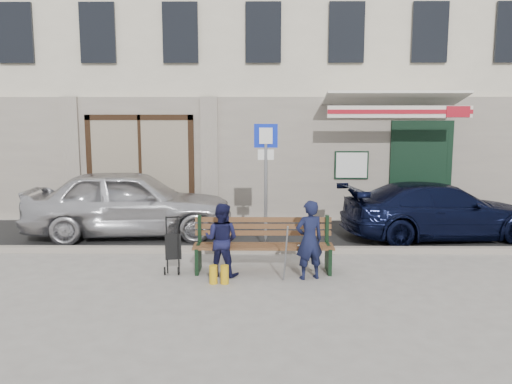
{
  "coord_description": "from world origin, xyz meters",
  "views": [
    {
      "loc": [
        -0.07,
        -8.08,
        2.57
      ],
      "look_at": [
        -0.16,
        1.6,
        1.2
      ],
      "focal_mm": 35.0,
      "sensor_mm": 36.0,
      "label": 1
    }
  ],
  "objects_px": {
    "parking_sign": "(266,167)",
    "stroller": "(173,248)",
    "car_navy": "(439,211)",
    "woman": "(222,240)",
    "bench": "(261,246)",
    "car_silver": "(130,202)",
    "man": "(309,240)"
  },
  "relations": [
    {
      "from": "car_silver",
      "to": "man",
      "type": "xyz_separation_m",
      "value": [
        3.72,
        -3.06,
        -0.12
      ]
    },
    {
      "from": "parking_sign",
      "to": "bench",
      "type": "xyz_separation_m",
      "value": [
        -0.1,
        -1.58,
        -1.22
      ]
    },
    {
      "from": "parking_sign",
      "to": "stroller",
      "type": "distance_m",
      "value": 2.6
    },
    {
      "from": "bench",
      "to": "stroller",
      "type": "height_order",
      "value": "bench"
    },
    {
      "from": "bench",
      "to": "man",
      "type": "height_order",
      "value": "man"
    },
    {
      "from": "woman",
      "to": "car_navy",
      "type": "bearing_deg",
      "value": -132.38
    },
    {
      "from": "man",
      "to": "parking_sign",
      "type": "bearing_deg",
      "value": -89.15
    },
    {
      "from": "car_silver",
      "to": "stroller",
      "type": "relative_size",
      "value": 4.78
    },
    {
      "from": "car_silver",
      "to": "parking_sign",
      "type": "relative_size",
      "value": 1.79
    },
    {
      "from": "car_navy",
      "to": "woman",
      "type": "relative_size",
      "value": 3.48
    },
    {
      "from": "car_silver",
      "to": "man",
      "type": "distance_m",
      "value": 4.82
    },
    {
      "from": "car_silver",
      "to": "bench",
      "type": "relative_size",
      "value": 1.88
    },
    {
      "from": "car_silver",
      "to": "man",
      "type": "relative_size",
      "value": 3.46
    },
    {
      "from": "man",
      "to": "stroller",
      "type": "bearing_deg",
      "value": -27.49
    },
    {
      "from": "woman",
      "to": "bench",
      "type": "bearing_deg",
      "value": -144.66
    },
    {
      "from": "parking_sign",
      "to": "bench",
      "type": "height_order",
      "value": "parking_sign"
    },
    {
      "from": "car_navy",
      "to": "stroller",
      "type": "distance_m",
      "value": 6.01
    },
    {
      "from": "parking_sign",
      "to": "man",
      "type": "distance_m",
      "value": 2.33
    },
    {
      "from": "stroller",
      "to": "bench",
      "type": "bearing_deg",
      "value": -11.06
    },
    {
      "from": "parking_sign",
      "to": "woman",
      "type": "height_order",
      "value": "parking_sign"
    },
    {
      "from": "car_silver",
      "to": "stroller",
      "type": "bearing_deg",
      "value": -157.51
    },
    {
      "from": "car_silver",
      "to": "car_navy",
      "type": "bearing_deg",
      "value": -96.56
    },
    {
      "from": "woman",
      "to": "parking_sign",
      "type": "bearing_deg",
      "value": -95.98
    },
    {
      "from": "man",
      "to": "stroller",
      "type": "relative_size",
      "value": 1.38
    },
    {
      "from": "car_navy",
      "to": "woman",
      "type": "xyz_separation_m",
      "value": [
        -4.6,
        -2.73,
        -0.01
      ]
    },
    {
      "from": "parking_sign",
      "to": "stroller",
      "type": "bearing_deg",
      "value": -134.76
    },
    {
      "from": "stroller",
      "to": "car_navy",
      "type": "bearing_deg",
      "value": 12.76
    },
    {
      "from": "car_navy",
      "to": "parking_sign",
      "type": "bearing_deg",
      "value": 95.92
    },
    {
      "from": "car_navy",
      "to": "man",
      "type": "distance_m",
      "value": 4.28
    },
    {
      "from": "bench",
      "to": "woman",
      "type": "relative_size",
      "value": 1.95
    },
    {
      "from": "car_navy",
      "to": "bench",
      "type": "bearing_deg",
      "value": 114.71
    },
    {
      "from": "woman",
      "to": "stroller",
      "type": "distance_m",
      "value": 0.89
    }
  ]
}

